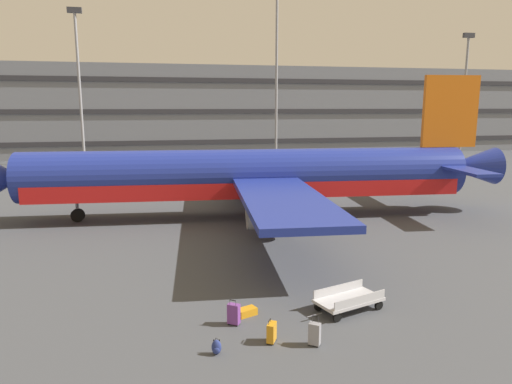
{
  "coord_description": "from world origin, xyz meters",
  "views": [
    {
      "loc": [
        -3.18,
        -32.75,
        7.78
      ],
      "look_at": [
        2.07,
        -7.47,
        3.0
      ],
      "focal_mm": 32.48,
      "sensor_mm": 36.0,
      "label": 1
    }
  ],
  "objects_px": {
    "backpack_small": "(216,348)",
    "suitcase_teal": "(234,314)",
    "airliner": "(254,176)",
    "baggage_cart": "(349,300)",
    "suitcase_red": "(272,332)",
    "suitcase_laid_flat": "(315,334)",
    "suitcase_silver": "(247,312)"
  },
  "relations": [
    {
      "from": "airliner",
      "to": "suitcase_silver",
      "type": "bearing_deg",
      "value": -102.44
    },
    {
      "from": "suitcase_red",
      "to": "suitcase_laid_flat",
      "type": "xyz_separation_m",
      "value": [
        1.34,
        -0.48,
        0.05
      ]
    },
    {
      "from": "airliner",
      "to": "suitcase_teal",
      "type": "bearing_deg",
      "value": -103.96
    },
    {
      "from": "suitcase_teal",
      "to": "suitcase_silver",
      "type": "relative_size",
      "value": 1.16
    },
    {
      "from": "suitcase_red",
      "to": "backpack_small",
      "type": "distance_m",
      "value": 1.95
    },
    {
      "from": "suitcase_silver",
      "to": "suitcase_laid_flat",
      "type": "relative_size",
      "value": 0.83
    },
    {
      "from": "suitcase_laid_flat",
      "to": "suitcase_silver",
      "type": "bearing_deg",
      "value": 123.74
    },
    {
      "from": "airliner",
      "to": "backpack_small",
      "type": "xyz_separation_m",
      "value": [
        -4.92,
        -18.22,
        -2.71
      ]
    },
    {
      "from": "suitcase_teal",
      "to": "airliner",
      "type": "bearing_deg",
      "value": 76.04
    },
    {
      "from": "airliner",
      "to": "suitcase_silver",
      "type": "relative_size",
      "value": 43.66
    },
    {
      "from": "suitcase_red",
      "to": "backpack_small",
      "type": "bearing_deg",
      "value": -168.2
    },
    {
      "from": "airliner",
      "to": "suitcase_red",
      "type": "height_order",
      "value": "airliner"
    },
    {
      "from": "backpack_small",
      "to": "suitcase_teal",
      "type": "bearing_deg",
      "value": 65.8
    },
    {
      "from": "suitcase_silver",
      "to": "backpack_small",
      "type": "relative_size",
      "value": 1.55
    },
    {
      "from": "suitcase_red",
      "to": "suitcase_silver",
      "type": "distance_m",
      "value": 2.23
    },
    {
      "from": "suitcase_silver",
      "to": "baggage_cart",
      "type": "distance_m",
      "value": 3.98
    },
    {
      "from": "suitcase_silver",
      "to": "backpack_small",
      "type": "height_order",
      "value": "backpack_small"
    },
    {
      "from": "suitcase_teal",
      "to": "backpack_small",
      "type": "xyz_separation_m",
      "value": [
        -0.86,
        -1.92,
        -0.18
      ]
    },
    {
      "from": "suitcase_teal",
      "to": "suitcase_laid_flat",
      "type": "bearing_deg",
      "value": -40.22
    },
    {
      "from": "suitcase_teal",
      "to": "baggage_cart",
      "type": "bearing_deg",
      "value": 3.65
    },
    {
      "from": "suitcase_teal",
      "to": "suitcase_silver",
      "type": "height_order",
      "value": "suitcase_teal"
    },
    {
      "from": "suitcase_silver",
      "to": "suitcase_red",
      "type": "bearing_deg",
      "value": -78.59
    },
    {
      "from": "suitcase_red",
      "to": "baggage_cart",
      "type": "bearing_deg",
      "value": 27.33
    },
    {
      "from": "baggage_cart",
      "to": "backpack_small",
      "type": "bearing_deg",
      "value": -157.78
    },
    {
      "from": "suitcase_teal",
      "to": "baggage_cart",
      "type": "height_order",
      "value": "suitcase_teal"
    },
    {
      "from": "airliner",
      "to": "baggage_cart",
      "type": "distance_m",
      "value": 16.22
    },
    {
      "from": "airliner",
      "to": "baggage_cart",
      "type": "relative_size",
      "value": 10.96
    },
    {
      "from": "suitcase_teal",
      "to": "suitcase_red",
      "type": "distance_m",
      "value": 1.85
    },
    {
      "from": "suitcase_red",
      "to": "suitcase_laid_flat",
      "type": "distance_m",
      "value": 1.42
    },
    {
      "from": "suitcase_teal",
      "to": "suitcase_laid_flat",
      "type": "height_order",
      "value": "suitcase_laid_flat"
    },
    {
      "from": "suitcase_laid_flat",
      "to": "baggage_cart",
      "type": "xyz_separation_m",
      "value": [
        2.17,
        2.3,
        0.01
      ]
    },
    {
      "from": "airliner",
      "to": "suitcase_laid_flat",
      "type": "bearing_deg",
      "value": -95.23
    }
  ]
}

